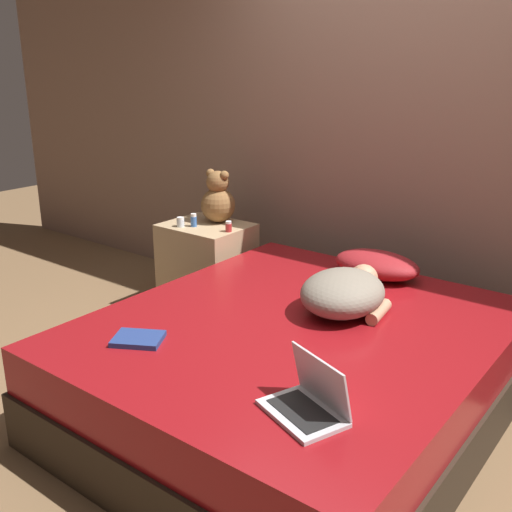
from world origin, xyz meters
TOP-DOWN VIEW (x-y plane):
  - ground_plane at (0.00, 0.00)m, footprint 12.00×12.00m
  - wall_back at (0.00, 1.28)m, footprint 8.00×0.06m
  - bed at (0.00, 0.00)m, footprint 1.75×2.00m
  - nightstand at (-1.21, 0.73)m, footprint 0.55×0.46m
  - pillow at (0.01, 0.80)m, footprint 0.50×0.31m
  - person_lying at (0.11, 0.27)m, footprint 0.46×0.65m
  - laptop at (0.46, -0.59)m, footprint 0.35×0.29m
  - teddy_bear at (-1.19, 0.83)m, footprint 0.23×0.23m
  - bottle_blue at (-1.24, 0.64)m, footprint 0.04×0.04m
  - bottle_clear at (-1.31, 0.58)m, footprint 0.05×0.05m
  - bottle_red at (-0.98, 0.68)m, footprint 0.04×0.04m
  - book at (-0.44, -0.58)m, footprint 0.26×0.24m

SIDE VIEW (x-z plane):
  - ground_plane at x=0.00m, z-range 0.00..0.00m
  - bed at x=0.00m, z-range 0.00..0.49m
  - nightstand at x=-1.21m, z-range 0.00..0.61m
  - book at x=-0.44m, z-range 0.49..0.51m
  - laptop at x=0.46m, z-range 0.43..0.64m
  - pillow at x=0.01m, z-range 0.49..0.64m
  - person_lying at x=0.11m, z-range 0.49..0.69m
  - bottle_clear at x=-1.31m, z-range 0.61..0.67m
  - bottle_red at x=-0.98m, z-range 0.61..0.68m
  - bottle_blue at x=-1.24m, z-range 0.61..0.70m
  - teddy_bear at x=-1.19m, z-range 0.59..0.94m
  - wall_back at x=0.00m, z-range 0.00..2.60m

